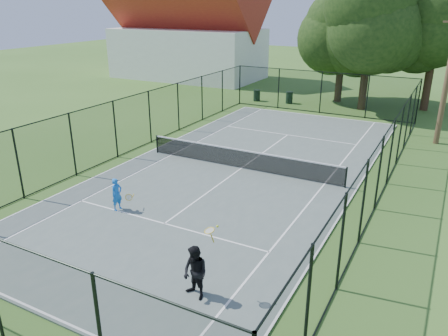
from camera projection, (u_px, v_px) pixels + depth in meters
The scene contains 13 objects.
ground at pixel (241, 169), 21.17m from camera, with size 120.00×120.00×0.00m, color #396221.
tennis_court at pixel (241, 169), 21.16m from camera, with size 11.00×24.00×0.06m, color #505E59.
tennis_net at pixel (242, 158), 20.96m from camera, with size 10.08×0.08×0.95m.
fence at pixel (242, 140), 20.64m from camera, with size 13.10×26.10×3.00m.
tree_near_left at pixel (344, 33), 33.71m from camera, with size 6.62×6.62×8.63m.
tree_near_mid at pixel (370, 30), 30.92m from camera, with size 7.07×7.07×9.25m.
tree_near_right at pixel (437, 29), 30.67m from camera, with size 6.63×6.63×9.14m.
building at pixel (187, 29), 45.01m from camera, with size 15.30×8.15×11.87m.
trash_bin_left at pixel (257, 95), 35.58m from camera, with size 0.58×0.58×0.90m.
trash_bin_right at pixel (289, 97), 34.71m from camera, with size 0.58×0.58×0.94m.
utility_pole at pixel (447, 78), 23.73m from camera, with size 1.40×0.30×7.29m.
player_blue at pixel (117, 194), 16.74m from camera, with size 0.77×0.51×1.29m.
player_black at pixel (195, 273), 11.68m from camera, with size 0.88×0.94×2.07m.
Camera 1 is at (8.56, -17.82, 7.63)m, focal length 35.00 mm.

